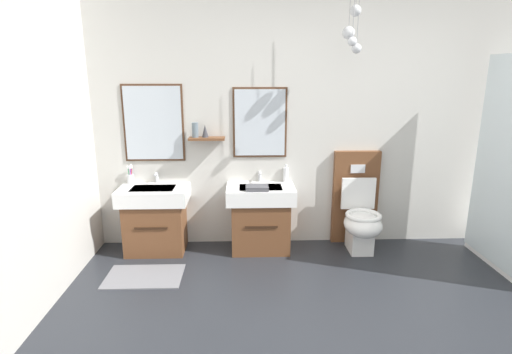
# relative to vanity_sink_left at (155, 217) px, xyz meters

# --- Properties ---
(wall_back) EXTENTS (5.09, 0.59, 2.75)m
(wall_back) POSITION_rel_vanity_sink_left_xyz_m (1.80, 0.25, 1.02)
(wall_back) COLOR beige
(wall_back) RESTS_ON ground
(bath_mat) EXTENTS (0.68, 0.44, 0.01)m
(bath_mat) POSITION_rel_vanity_sink_left_xyz_m (0.00, -0.58, -0.35)
(bath_mat) COLOR slate
(bath_mat) RESTS_ON ground
(vanity_sink_left) EXTENTS (0.68, 0.47, 0.68)m
(vanity_sink_left) POSITION_rel_vanity_sink_left_xyz_m (0.00, 0.00, 0.00)
(vanity_sink_left) COLOR brown
(vanity_sink_left) RESTS_ON ground
(tap_on_left_sink) EXTENTS (0.03, 0.13, 0.11)m
(tap_on_left_sink) POSITION_rel_vanity_sink_left_xyz_m (-0.00, 0.17, 0.39)
(tap_on_left_sink) COLOR silver
(tap_on_left_sink) RESTS_ON vanity_sink_left
(vanity_sink_right) EXTENTS (0.68, 0.47, 0.68)m
(vanity_sink_right) POSITION_rel_vanity_sink_left_xyz_m (1.07, 0.00, 0.00)
(vanity_sink_right) COLOR brown
(vanity_sink_right) RESTS_ON ground
(tap_on_right_sink) EXTENTS (0.03, 0.13, 0.11)m
(tap_on_right_sink) POSITION_rel_vanity_sink_left_xyz_m (1.07, 0.17, 0.39)
(tap_on_right_sink) COLOR silver
(tap_on_right_sink) RESTS_ON vanity_sink_right
(toilet) EXTENTS (0.48, 0.62, 1.00)m
(toilet) POSITION_rel_vanity_sink_left_xyz_m (2.09, -0.01, 0.02)
(toilet) COLOR brown
(toilet) RESTS_ON ground
(toothbrush_cup) EXTENTS (0.07, 0.07, 0.20)m
(toothbrush_cup) POSITION_rel_vanity_sink_left_xyz_m (-0.26, 0.15, 0.38)
(toothbrush_cup) COLOR silver
(toothbrush_cup) RESTS_ON vanity_sink_left
(soap_dispenser) EXTENTS (0.06, 0.06, 0.19)m
(soap_dispenser) POSITION_rel_vanity_sink_left_xyz_m (1.34, 0.16, 0.40)
(soap_dispenser) COLOR white
(soap_dispenser) RESTS_ON vanity_sink_right
(folded_hand_towel) EXTENTS (0.22, 0.16, 0.04)m
(folded_hand_towel) POSITION_rel_vanity_sink_left_xyz_m (1.03, -0.13, 0.34)
(folded_hand_towel) COLOR #47474C
(folded_hand_towel) RESTS_ON vanity_sink_right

